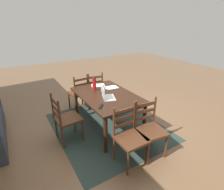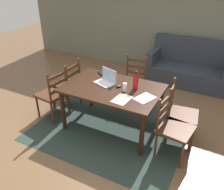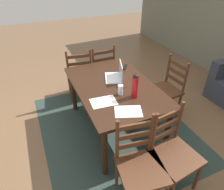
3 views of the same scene
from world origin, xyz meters
name	(u,v)px [view 2 (image 2 of 3)]	position (x,y,z in m)	size (l,w,h in m)	color
ground_plane	(112,126)	(0.00, 0.00, 0.00)	(14.00, 14.00, 0.00)	brown
area_rug	(112,126)	(0.00, 0.00, 0.00)	(2.43, 2.09, 0.01)	#283833
wall_back	(167,17)	(0.00, 2.84, 1.35)	(8.00, 0.12, 2.70)	#6B6D5B
dining_table	(112,92)	(0.00, 0.00, 0.66)	(1.53, 1.00, 0.75)	black
chair_left_near	(53,94)	(-1.05, -0.21, 0.46)	(0.50, 0.50, 0.95)	#4C2B19
chair_left_far	(67,85)	(-1.05, 0.20, 0.46)	(0.44, 0.44, 0.95)	#4C2B19
chair_right_near	(173,128)	(1.05, -0.19, 0.46)	(0.50, 0.50, 0.95)	#4C2B19
chair_right_far	(180,114)	(1.05, 0.20, 0.46)	(0.49, 0.49, 0.95)	#4C2B19
chair_far_head	(133,82)	(0.00, 0.87, 0.46)	(0.47, 0.47, 0.95)	#4C2B19
couch	(189,68)	(0.75, 2.36, 0.36)	(1.80, 0.80, 1.00)	#2D333D
laptop	(107,79)	(-0.15, 0.10, 0.81)	(0.37, 0.31, 0.23)	silver
water_bottle	(136,80)	(0.34, 0.11, 0.91)	(0.08, 0.08, 0.30)	#A81419
drinking_glass	(125,87)	(0.23, -0.02, 0.82)	(0.07, 0.07, 0.13)	silver
computer_mouse	(119,86)	(0.09, 0.05, 0.77)	(0.06, 0.10, 0.03)	black
tv_remote	(101,73)	(-0.42, 0.36, 0.76)	(0.04, 0.17, 0.02)	black
paper_stack_left	(122,99)	(0.30, -0.27, 0.76)	(0.21, 0.30, 0.00)	white
paper_stack_right	(145,98)	(0.57, -0.09, 0.76)	(0.21, 0.30, 0.00)	white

